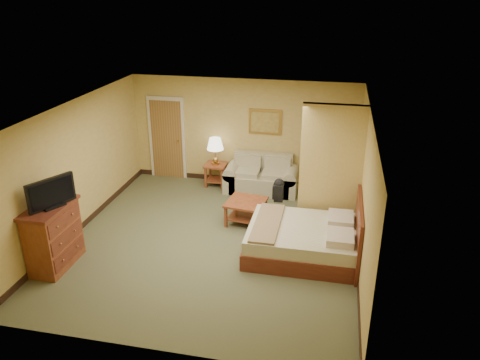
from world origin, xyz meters
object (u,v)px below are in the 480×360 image
(loveseat, at_px, (261,180))
(dresser, at_px, (54,236))
(bed, at_px, (307,239))
(coffee_table, at_px, (246,207))

(loveseat, height_order, dresser, dresser)
(loveseat, bearing_deg, bed, -64.32)
(coffee_table, relative_size, dresser, 0.73)
(dresser, bearing_deg, loveseat, 52.71)
(loveseat, xyz_separation_m, coffee_table, (-0.04, -1.68, 0.07))
(coffee_table, xyz_separation_m, dresser, (-2.96, -2.27, 0.24))
(loveseat, xyz_separation_m, bed, (1.29, -2.67, 0.02))
(coffee_table, bearing_deg, bed, -36.73)
(coffee_table, bearing_deg, dresser, -142.57)
(loveseat, distance_m, dresser, 4.97)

